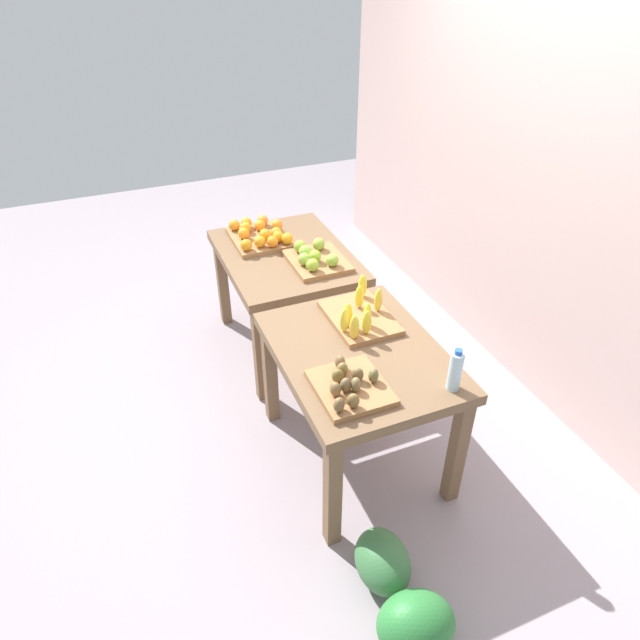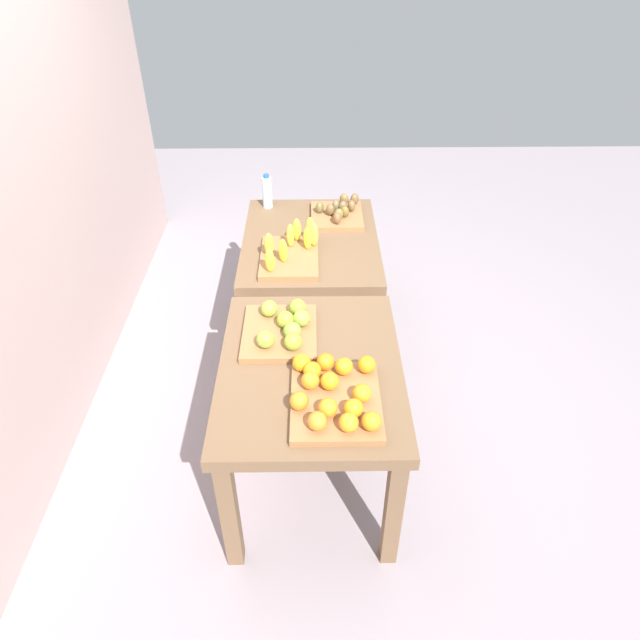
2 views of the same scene
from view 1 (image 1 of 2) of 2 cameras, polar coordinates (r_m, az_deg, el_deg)
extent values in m
plane|color=gray|center=(3.73, -0.24, -7.28)|extent=(8.00, 8.00, 0.00)
cube|color=beige|center=(3.64, 20.73, 16.79)|extent=(4.40, 0.12, 3.00)
cube|color=brown|center=(3.74, -3.52, 6.36)|extent=(1.04, 0.80, 0.06)
cube|color=brown|center=(4.24, -9.76, 3.73)|extent=(0.07, 0.07, 0.69)
cube|color=brown|center=(3.50, -6.05, -3.45)|extent=(0.07, 0.07, 0.69)
cube|color=brown|center=(4.40, -1.15, 5.52)|extent=(0.07, 0.07, 0.69)
cube|color=brown|center=(3.69, 4.06, -0.97)|extent=(0.07, 0.07, 0.69)
cube|color=brown|center=(2.87, 3.95, -3.55)|extent=(1.04, 0.80, 0.06)
cube|color=brown|center=(3.35, -5.03, -5.42)|extent=(0.07, 0.07, 0.69)
cube|color=brown|center=(2.74, 1.26, -17.03)|extent=(0.07, 0.07, 0.69)
cube|color=brown|center=(3.55, 5.46, -2.72)|extent=(0.07, 0.07, 0.69)
cube|color=brown|center=(2.99, 13.63, -12.67)|extent=(0.07, 0.07, 0.69)
cube|color=#9D6B41|center=(3.89, -6.13, 8.17)|extent=(0.44, 0.36, 0.03)
sphere|color=orange|center=(4.02, -5.79, 9.93)|extent=(0.09, 0.09, 0.08)
sphere|color=orange|center=(3.95, -6.06, 9.45)|extent=(0.10, 0.10, 0.08)
sphere|color=orange|center=(3.78, -4.24, 8.36)|extent=(0.10, 0.10, 0.08)
sphere|color=orange|center=(4.00, -7.44, 9.68)|extent=(0.10, 0.10, 0.08)
sphere|color=orange|center=(3.84, -4.42, 8.74)|extent=(0.09, 0.09, 0.08)
sphere|color=orange|center=(3.76, -3.33, 8.17)|extent=(0.11, 0.11, 0.08)
sphere|color=orange|center=(3.72, -4.80, 7.87)|extent=(0.10, 0.10, 0.08)
sphere|color=orange|center=(3.85, -7.68, 8.64)|extent=(0.11, 0.11, 0.08)
sphere|color=orange|center=(3.95, -4.34, 9.52)|extent=(0.08, 0.08, 0.08)
sphere|color=orange|center=(3.73, -6.07, 7.84)|extent=(0.09, 0.09, 0.08)
sphere|color=orange|center=(3.70, -7.43, 7.49)|extent=(0.10, 0.10, 0.08)
sphere|color=orange|center=(3.98, -8.62, 9.43)|extent=(0.10, 0.10, 0.08)
sphere|color=orange|center=(3.93, -7.47, 9.21)|extent=(0.09, 0.09, 0.08)
sphere|color=orange|center=(3.82, -5.56, 8.56)|extent=(0.08, 0.08, 0.08)
cube|color=#9D6B41|center=(3.59, -0.27, 5.94)|extent=(0.40, 0.34, 0.03)
sphere|color=#94B931|center=(3.53, -0.52, 6.44)|extent=(0.09, 0.09, 0.08)
sphere|color=#8FB73C|center=(3.49, 1.24, 6.04)|extent=(0.10, 0.10, 0.08)
sphere|color=#92B33C|center=(3.68, -0.13, 7.65)|extent=(0.08, 0.08, 0.08)
sphere|color=#8EAF3E|center=(3.50, -1.59, 6.15)|extent=(0.10, 0.10, 0.08)
sphere|color=#90B733|center=(3.44, -0.76, 5.56)|extent=(0.08, 0.08, 0.08)
sphere|color=#86BE3C|center=(3.59, -1.50, 6.91)|extent=(0.11, 0.11, 0.08)
sphere|color=#90AF33|center=(3.65, -2.03, 7.43)|extent=(0.11, 0.11, 0.08)
cube|color=#9D6B41|center=(3.06, 3.99, 0.25)|extent=(0.44, 0.32, 0.03)
ellipsoid|color=yellow|center=(2.88, 4.71, -0.23)|extent=(0.06, 0.06, 0.14)
ellipsoid|color=yellow|center=(3.18, 4.30, 3.47)|extent=(0.05, 0.05, 0.14)
ellipsoid|color=yellow|center=(2.94, 4.77, 0.59)|extent=(0.06, 0.06, 0.14)
ellipsoid|color=yellow|center=(2.93, 2.81, 0.51)|extent=(0.06, 0.06, 0.14)
ellipsoid|color=yellow|center=(2.84, 3.56, -0.70)|extent=(0.05, 0.06, 0.14)
ellipsoid|color=yellow|center=(2.89, 2.48, -0.02)|extent=(0.05, 0.06, 0.14)
ellipsoid|color=yellow|center=(3.08, 3.99, 2.34)|extent=(0.06, 0.06, 0.14)
ellipsoid|color=yellow|center=(3.06, 5.88, 2.02)|extent=(0.06, 0.06, 0.14)
cube|color=#9D6B41|center=(2.61, 3.08, -6.79)|extent=(0.36, 0.32, 0.03)
ellipsoid|color=brown|center=(2.60, 1.79, -5.63)|extent=(0.06, 0.07, 0.07)
ellipsoid|color=brown|center=(2.61, 3.80, -5.49)|extent=(0.07, 0.07, 0.07)
ellipsoid|color=olive|center=(2.63, 2.25, -4.98)|extent=(0.06, 0.06, 0.07)
ellipsoid|color=brown|center=(2.53, 1.55, -6.97)|extent=(0.06, 0.06, 0.07)
ellipsoid|color=brown|center=(2.55, 3.62, -6.49)|extent=(0.07, 0.06, 0.07)
ellipsoid|color=brown|center=(2.61, 5.40, -5.57)|extent=(0.07, 0.07, 0.07)
ellipsoid|color=brown|center=(2.48, 3.36, -8.09)|extent=(0.07, 0.07, 0.07)
ellipsoid|color=brown|center=(2.55, 2.59, -6.53)|extent=(0.07, 0.07, 0.07)
ellipsoid|color=brown|center=(2.67, 2.04, -4.26)|extent=(0.06, 0.06, 0.07)
ellipsoid|color=brown|center=(2.45, 1.92, -8.51)|extent=(0.07, 0.07, 0.07)
cylinder|color=silver|center=(2.64, 13.44, -5.04)|extent=(0.06, 0.06, 0.20)
cylinder|color=blue|center=(2.57, 13.77, -3.14)|extent=(0.03, 0.03, 0.02)
ellipsoid|color=#297333|center=(2.68, 9.61, -27.94)|extent=(0.32, 0.37, 0.27)
ellipsoid|color=#35693B|center=(2.82, 6.30, -22.98)|extent=(0.34, 0.27, 0.25)
camera|label=2|loc=(5.06, -12.82, 33.15)|focal=31.82mm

